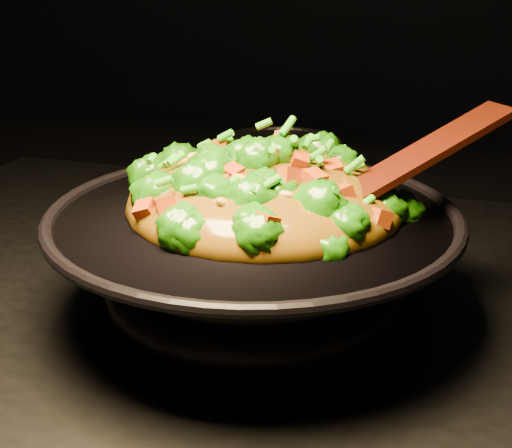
% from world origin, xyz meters
% --- Properties ---
extents(wok, '(0.48, 0.48, 0.13)m').
position_xyz_m(wok, '(0.07, -0.05, 0.96)').
color(wok, black).
rests_on(wok, stovetop).
extents(stir_fry, '(0.42, 0.42, 0.11)m').
position_xyz_m(stir_fry, '(0.07, -0.03, 1.08)').
color(stir_fry, '#1B5F06').
rests_on(stir_fry, wok).
extents(spatula, '(0.25, 0.23, 0.13)m').
position_xyz_m(spatula, '(0.21, -0.02, 1.08)').
color(spatula, '#3A0F05').
rests_on(spatula, wok).
extents(back_pot, '(0.24, 0.24, 0.11)m').
position_xyz_m(back_pot, '(-0.01, 0.32, 0.96)').
color(back_pot, black).
rests_on(back_pot, stovetop).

